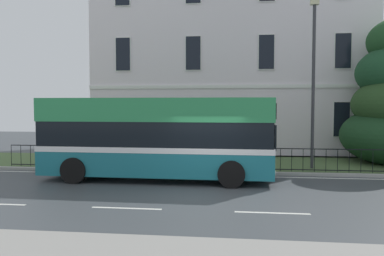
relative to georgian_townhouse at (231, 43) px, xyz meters
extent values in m
cube|color=#3D4246|center=(-0.49, -13.83, -6.91)|extent=(60.00, 56.00, 0.06)
cube|color=silver|center=(-0.49, -10.18, -6.87)|extent=(54.00, 0.14, 0.01)
cube|color=silver|center=(-2.49, -15.63, -6.87)|extent=(2.00, 0.12, 0.01)
cube|color=silver|center=(1.51, -15.63, -6.87)|extent=(2.00, 0.12, 0.01)
cube|color=#9E9E99|center=(-0.49, -9.71, -6.82)|extent=(57.00, 0.24, 0.12)
cube|color=#4C663A|center=(-0.49, -7.15, -6.82)|extent=(57.00, 4.88, 0.12)
cube|color=white|center=(0.00, 0.00, -0.87)|extent=(15.94, 8.29, 11.77)
cube|color=white|center=(0.00, -4.17, -2.98)|extent=(15.94, 0.06, 0.20)
cube|color=#2D333D|center=(0.00, -4.18, -5.66)|extent=(1.10, 0.06, 2.20)
cube|color=white|center=(-5.98, -4.18, -4.76)|extent=(0.91, 0.04, 1.93)
cube|color=black|center=(-5.98, -4.20, -4.76)|extent=(0.81, 0.03, 1.83)
cube|color=white|center=(-1.99, -4.18, -4.76)|extent=(0.91, 0.04, 1.93)
cube|color=black|center=(-1.99, -4.20, -4.76)|extent=(0.81, 0.03, 1.83)
cube|color=white|center=(1.99, -4.18, -4.76)|extent=(0.91, 0.04, 1.93)
cube|color=black|center=(1.99, -4.20, -4.76)|extent=(0.81, 0.03, 1.83)
cube|color=white|center=(5.98, -4.18, -4.76)|extent=(0.91, 0.04, 1.93)
cube|color=black|center=(5.98, -4.20, -4.76)|extent=(0.81, 0.03, 1.83)
cube|color=white|center=(-5.98, -4.18, -1.14)|extent=(0.91, 0.04, 1.93)
cube|color=black|center=(-5.98, -4.20, -1.14)|extent=(0.81, 0.03, 1.83)
cube|color=white|center=(-1.99, -4.18, -1.14)|extent=(0.91, 0.04, 1.93)
cube|color=black|center=(-1.99, -4.20, -1.14)|extent=(0.81, 0.03, 1.83)
cube|color=white|center=(1.99, -4.18, -1.14)|extent=(0.91, 0.04, 1.93)
cube|color=black|center=(1.99, -4.20, -1.14)|extent=(0.81, 0.03, 1.83)
cube|color=white|center=(5.98, -4.18, -1.14)|extent=(0.91, 0.04, 1.93)
cube|color=black|center=(5.98, -4.20, -1.14)|extent=(0.81, 0.03, 1.83)
cube|color=black|center=(0.00, -9.43, -5.81)|extent=(19.32, 0.04, 0.04)
cube|color=black|center=(0.00, -9.43, -6.68)|extent=(19.32, 0.04, 0.04)
cylinder|color=black|center=(-9.66, -9.43, -6.28)|extent=(0.02, 0.02, 0.95)
cylinder|color=black|center=(-9.20, -9.43, -6.28)|extent=(0.02, 0.02, 0.95)
cylinder|color=black|center=(-8.74, -9.43, -6.28)|extent=(0.02, 0.02, 0.95)
cylinder|color=black|center=(-8.28, -9.43, -6.28)|extent=(0.02, 0.02, 0.95)
cylinder|color=black|center=(-7.82, -9.43, -6.28)|extent=(0.02, 0.02, 0.95)
cylinder|color=black|center=(-7.36, -9.43, -6.28)|extent=(0.02, 0.02, 0.95)
cylinder|color=black|center=(-6.90, -9.43, -6.28)|extent=(0.02, 0.02, 0.95)
cylinder|color=black|center=(-6.44, -9.43, -6.28)|extent=(0.02, 0.02, 0.95)
cylinder|color=black|center=(-5.98, -9.43, -6.28)|extent=(0.02, 0.02, 0.95)
cylinder|color=black|center=(-5.52, -9.43, -6.28)|extent=(0.02, 0.02, 0.95)
cylinder|color=black|center=(-5.06, -9.43, -6.28)|extent=(0.02, 0.02, 0.95)
cylinder|color=black|center=(-4.60, -9.43, -6.28)|extent=(0.02, 0.02, 0.95)
cylinder|color=black|center=(-4.14, -9.43, -6.28)|extent=(0.02, 0.02, 0.95)
cylinder|color=black|center=(-3.68, -9.43, -6.28)|extent=(0.02, 0.02, 0.95)
cylinder|color=black|center=(-3.22, -9.43, -6.28)|extent=(0.02, 0.02, 0.95)
cylinder|color=black|center=(-2.76, -9.43, -6.28)|extent=(0.02, 0.02, 0.95)
cylinder|color=black|center=(-2.30, -9.43, -6.28)|extent=(0.02, 0.02, 0.95)
cylinder|color=black|center=(-1.84, -9.43, -6.28)|extent=(0.02, 0.02, 0.95)
cylinder|color=black|center=(-1.38, -9.43, -6.28)|extent=(0.02, 0.02, 0.95)
cylinder|color=black|center=(-0.92, -9.43, -6.28)|extent=(0.02, 0.02, 0.95)
cylinder|color=black|center=(-0.46, -9.43, -6.28)|extent=(0.02, 0.02, 0.95)
cylinder|color=black|center=(0.00, -9.43, -6.28)|extent=(0.02, 0.02, 0.95)
cylinder|color=black|center=(0.46, -9.43, -6.28)|extent=(0.02, 0.02, 0.95)
cylinder|color=black|center=(0.92, -9.43, -6.28)|extent=(0.02, 0.02, 0.95)
cylinder|color=black|center=(1.38, -9.43, -6.28)|extent=(0.02, 0.02, 0.95)
cylinder|color=black|center=(1.84, -9.43, -6.28)|extent=(0.02, 0.02, 0.95)
cylinder|color=black|center=(2.30, -9.43, -6.28)|extent=(0.02, 0.02, 0.95)
cylinder|color=black|center=(2.76, -9.43, -6.28)|extent=(0.02, 0.02, 0.95)
cylinder|color=black|center=(3.22, -9.43, -6.28)|extent=(0.02, 0.02, 0.95)
cylinder|color=black|center=(3.68, -9.43, -6.28)|extent=(0.02, 0.02, 0.95)
cylinder|color=black|center=(4.14, -9.43, -6.28)|extent=(0.02, 0.02, 0.95)
cylinder|color=black|center=(4.60, -9.43, -6.28)|extent=(0.02, 0.02, 0.95)
cylinder|color=black|center=(5.06, -9.43, -6.28)|extent=(0.02, 0.02, 0.95)
cylinder|color=black|center=(5.52, -9.43, -6.28)|extent=(0.02, 0.02, 0.95)
cylinder|color=black|center=(5.98, -9.43, -6.28)|extent=(0.02, 0.02, 0.95)
cube|color=#1B6D7B|center=(-2.52, -11.25, -6.10)|extent=(8.79, 2.60, 1.04)
cube|color=white|center=(-2.52, -11.25, -5.62)|extent=(8.81, 2.62, 0.20)
cube|color=black|center=(-2.52, -11.25, -5.09)|extent=(8.71, 2.55, 0.98)
cube|color=#2C8C51|center=(-2.52, -11.25, -4.17)|extent=(8.79, 2.60, 0.86)
cube|color=black|center=(1.87, -11.33, -5.14)|extent=(0.09, 2.06, 0.90)
cube|color=black|center=(1.87, -11.33, -4.21)|extent=(0.09, 1.76, 0.55)
cylinder|color=silver|center=(1.88, -10.55, -6.40)|extent=(0.04, 0.20, 0.20)
cylinder|color=silver|center=(1.86, -12.11, -6.40)|extent=(0.04, 0.20, 0.20)
cylinder|color=black|center=(0.38, -10.13, -6.40)|extent=(0.96, 0.32, 0.96)
cylinder|color=black|center=(0.34, -12.48, -6.40)|extent=(0.96, 0.32, 0.96)
cylinder|color=black|center=(-5.39, -10.03, -6.40)|extent=(0.96, 0.32, 0.96)
cylinder|color=black|center=(-5.43, -12.38, -6.40)|extent=(0.96, 0.32, 0.96)
cylinder|color=#333338|center=(3.74, -8.47, -3.24)|extent=(0.14, 0.14, 7.03)
cube|color=beige|center=(3.74, -8.47, 0.45)|extent=(0.36, 0.24, 0.36)
camera|label=1|loc=(0.67, -26.41, -3.99)|focal=37.69mm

